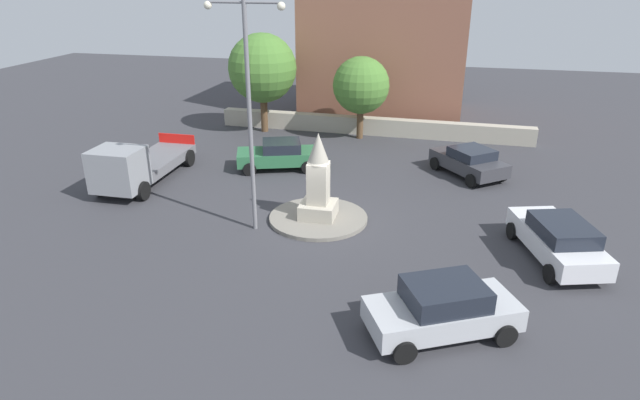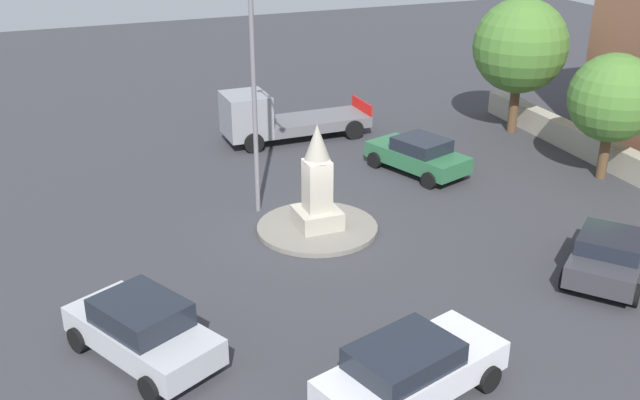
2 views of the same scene
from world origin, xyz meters
The scene contains 12 objects.
ground_plane centered at (0.00, 0.00, 0.00)m, with size 80.00×80.00×0.00m, color #38383D.
traffic_island centered at (0.00, 0.00, 0.08)m, with size 3.95×3.95×0.16m, color gray.
monument centered at (0.00, 0.00, 1.59)m, with size 1.39×1.39×3.47m.
streetlamp centered at (-2.21, -1.32, 5.23)m, with size 2.85×0.28×8.86m.
car_silver_parked_right centered at (4.98, -6.45, 0.81)m, with size 4.46×3.43×1.58m.
car_white_near_island centered at (8.74, -1.31, 0.79)m, with size 2.98×4.76×1.51m.
car_green_approaching centered at (-3.33, 5.54, 0.74)m, with size 4.42×3.01×1.43m.
car_dark_grey_passing centered at (5.97, 6.64, 0.74)m, with size 3.86×4.16×1.41m.
truck_grey_far_side centered at (-8.97, 1.63, 1.02)m, with size 2.40×6.41×2.24m.
stone_boundary_wall centered at (0.34, 12.79, 0.51)m, with size 19.07×0.70×1.03m, color #B2AA99.
tree_near_wall centered at (-0.21, 11.81, 3.14)m, with size 3.28×3.28×4.80m.
tree_mid_cluster centered at (-6.23, 11.97, 3.88)m, with size 4.10×4.10×5.94m.
Camera 2 is at (20.35, -8.09, 10.65)m, focal length 41.72 mm.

